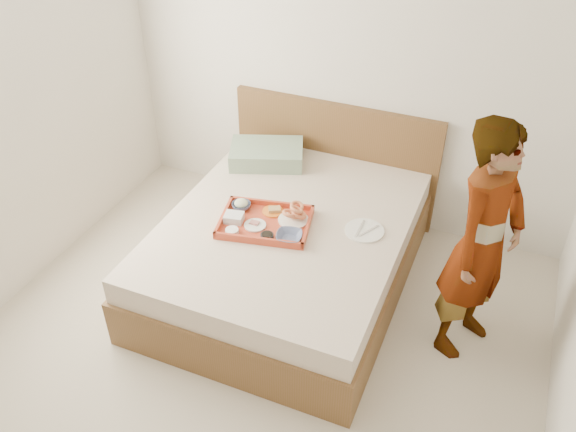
% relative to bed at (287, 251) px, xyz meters
% --- Properties ---
extents(ground, '(3.50, 4.00, 0.01)m').
position_rel_bed_xyz_m(ground, '(0.05, -1.00, -0.27)').
color(ground, '#BEB5A1').
rests_on(ground, ground).
extents(wall_back, '(3.50, 0.01, 2.60)m').
position_rel_bed_xyz_m(wall_back, '(0.05, 1.00, 1.04)').
color(wall_back, silver).
rests_on(wall_back, ground).
extents(bed, '(1.65, 2.00, 0.53)m').
position_rel_bed_xyz_m(bed, '(0.00, 0.00, 0.00)').
color(bed, brown).
rests_on(bed, ground).
extents(headboard, '(1.65, 0.06, 0.95)m').
position_rel_bed_xyz_m(headboard, '(0.00, 0.97, 0.21)').
color(headboard, brown).
rests_on(headboard, ground).
extents(pillow, '(0.64, 0.54, 0.13)m').
position_rel_bed_xyz_m(pillow, '(-0.44, 0.64, 0.33)').
color(pillow, '#89AB89').
rests_on(pillow, bed).
extents(tray, '(0.66, 0.54, 0.05)m').
position_rel_bed_xyz_m(tray, '(-0.11, -0.10, 0.29)').
color(tray, '#B44320').
rests_on(tray, bed).
extents(prawn_plate, '(0.24, 0.24, 0.01)m').
position_rel_bed_xyz_m(prawn_plate, '(0.05, -0.00, 0.29)').
color(prawn_plate, white).
rests_on(prawn_plate, tray).
extents(navy_bowl_big, '(0.20, 0.20, 0.04)m').
position_rel_bed_xyz_m(navy_bowl_big, '(0.10, -0.20, 0.30)').
color(navy_bowl_big, '#18244A').
rests_on(navy_bowl_big, tray).
extents(sauce_dish, '(0.10, 0.10, 0.03)m').
position_rel_bed_xyz_m(sauce_dish, '(-0.03, -0.24, 0.30)').
color(sauce_dish, black).
rests_on(sauce_dish, tray).
extents(meat_plate, '(0.17, 0.17, 0.01)m').
position_rel_bed_xyz_m(meat_plate, '(-0.16, -0.16, 0.29)').
color(meat_plate, white).
rests_on(meat_plate, tray).
extents(bread_plate, '(0.17, 0.17, 0.01)m').
position_rel_bed_xyz_m(bread_plate, '(-0.12, 0.03, 0.29)').
color(bread_plate, orange).
rests_on(bread_plate, tray).
extents(salad_bowl, '(0.15, 0.15, 0.04)m').
position_rel_bed_xyz_m(salad_bowl, '(-0.33, -0.01, 0.30)').
color(salad_bowl, '#18244A').
rests_on(salad_bowl, tray).
extents(plastic_tub, '(0.14, 0.12, 0.05)m').
position_rel_bed_xyz_m(plastic_tub, '(-0.31, -0.16, 0.31)').
color(plastic_tub, silver).
rests_on(plastic_tub, tray).
extents(cheese_round, '(0.10, 0.10, 0.03)m').
position_rel_bed_xyz_m(cheese_round, '(-0.27, -0.28, 0.30)').
color(cheese_round, white).
rests_on(cheese_round, tray).
extents(dinner_plate, '(0.33, 0.33, 0.01)m').
position_rel_bed_xyz_m(dinner_plate, '(0.51, 0.09, 0.27)').
color(dinner_plate, white).
rests_on(dinner_plate, bed).
extents(person, '(0.58, 0.67, 1.56)m').
position_rel_bed_xyz_m(person, '(1.25, -0.08, 0.52)').
color(person, beige).
rests_on(person, ground).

